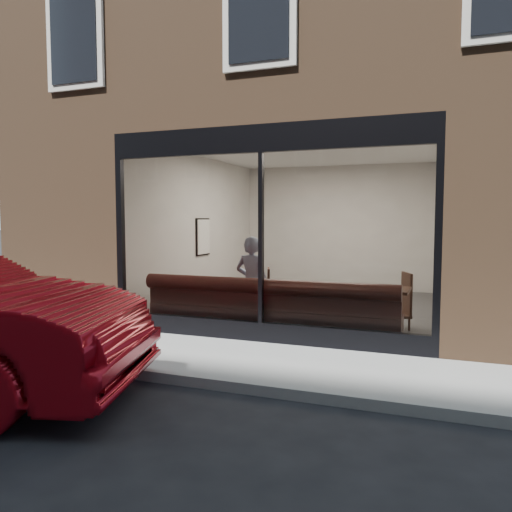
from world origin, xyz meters
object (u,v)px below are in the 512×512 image
at_px(banquette, 270,322).
at_px(cafe_chair_left, 258,307).
at_px(person, 252,283).
at_px(cafe_chair_right, 395,315).
at_px(cafe_table_left, 185,280).
at_px(cafe_table_right, 386,290).

xyz_separation_m(banquette, cafe_chair_left, (-0.60, 1.10, 0.01)).
bearing_deg(person, cafe_chair_right, -156.56).
height_order(banquette, cafe_table_left, cafe_table_left).
distance_m(person, cafe_table_left, 1.41).
relative_size(person, cafe_table_right, 2.26).
height_order(person, cafe_chair_left, person).
relative_size(banquette, cafe_table_right, 5.82).
bearing_deg(cafe_table_left, cafe_chair_right, 9.36).
distance_m(person, cafe_chair_right, 2.43).
bearing_deg(banquette, cafe_table_left, 162.42).
relative_size(cafe_table_left, cafe_chair_right, 1.44).
bearing_deg(banquette, cafe_table_right, 19.21).
xyz_separation_m(person, cafe_chair_right, (2.22, 0.84, -0.54)).
xyz_separation_m(person, cafe_table_left, (-1.38, 0.25, -0.04)).
bearing_deg(cafe_chair_left, banquette, 99.18).
relative_size(cafe_table_left, cafe_table_right, 0.91).
height_order(cafe_table_right, cafe_chair_right, cafe_table_right).
bearing_deg(cafe_chair_left, person, 83.51).
bearing_deg(cafe_chair_left, cafe_table_right, 148.21).
relative_size(cafe_table_left, cafe_chair_left, 1.37).
bearing_deg(person, cafe_chair_left, -74.32).
bearing_deg(banquette, cafe_chair_left, 118.66).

